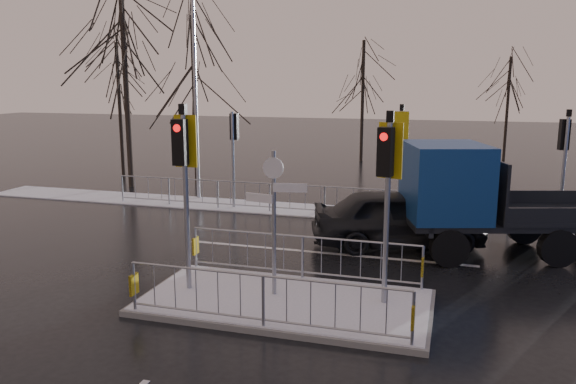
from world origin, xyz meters
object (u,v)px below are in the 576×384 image
(car_far_lane, at_px, (398,218))
(traffic_island, at_px, (285,287))
(flatbed_truck, at_px, (479,196))
(street_lamp_left, at_px, (197,84))

(car_far_lane, bearing_deg, traffic_island, 142.12)
(car_far_lane, xyz_separation_m, flatbed_truck, (2.10, -0.17, 0.77))
(car_far_lane, relative_size, flatbed_truck, 0.70)
(flatbed_truck, bearing_deg, traffic_island, -128.94)
(traffic_island, distance_m, street_lamp_left, 12.17)
(traffic_island, height_order, car_far_lane, traffic_island)
(flatbed_truck, distance_m, street_lamp_left, 11.70)
(flatbed_truck, relative_size, street_lamp_left, 0.84)
(car_far_lane, bearing_deg, street_lamp_left, 43.61)
(traffic_island, bearing_deg, street_lamp_left, 124.07)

